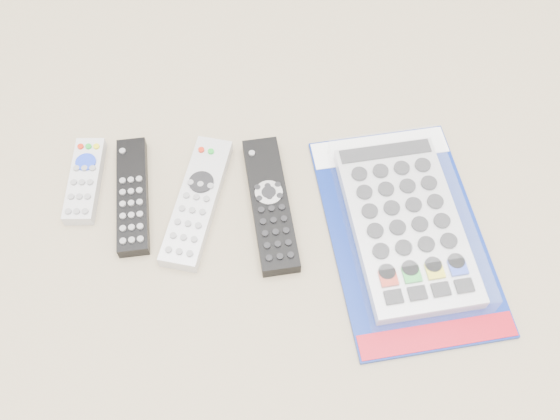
{
  "coord_description": "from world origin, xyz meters",
  "views": [
    {
      "loc": [
        0.07,
        -0.41,
        0.75
      ],
      "look_at": [
        0.06,
        0.03,
        0.01
      ],
      "focal_mm": 40.0,
      "sensor_mm": 36.0,
      "label": 1
    }
  ],
  "objects_px": {
    "remote_small_grey": "(85,180)",
    "jumbo_remote_packaged": "(406,224)",
    "remote_silver_dvd": "(197,202)",
    "remote_large_black": "(270,204)",
    "remote_slim_black": "(133,196)"
  },
  "relations": [
    {
      "from": "remote_small_grey",
      "to": "jumbo_remote_packaged",
      "type": "xyz_separation_m",
      "value": [
        0.45,
        -0.07,
        0.01
      ]
    },
    {
      "from": "remote_slim_black",
      "to": "remote_small_grey",
      "type": "bearing_deg",
      "value": 152.46
    },
    {
      "from": "remote_slim_black",
      "to": "remote_large_black",
      "type": "relative_size",
      "value": 0.87
    },
    {
      "from": "remote_slim_black",
      "to": "remote_large_black",
      "type": "bearing_deg",
      "value": -11.84
    },
    {
      "from": "remote_small_grey",
      "to": "remote_slim_black",
      "type": "bearing_deg",
      "value": -20.41
    },
    {
      "from": "remote_large_black",
      "to": "remote_slim_black",
      "type": "bearing_deg",
      "value": 166.84
    },
    {
      "from": "remote_large_black",
      "to": "remote_silver_dvd",
      "type": "bearing_deg",
      "value": 168.79
    },
    {
      "from": "remote_small_grey",
      "to": "remote_silver_dvd",
      "type": "bearing_deg",
      "value": -12.96
    },
    {
      "from": "remote_small_grey",
      "to": "remote_large_black",
      "type": "distance_m",
      "value": 0.27
    },
    {
      "from": "remote_slim_black",
      "to": "remote_large_black",
      "type": "height_order",
      "value": "remote_large_black"
    },
    {
      "from": "remote_small_grey",
      "to": "remote_silver_dvd",
      "type": "height_order",
      "value": "remote_silver_dvd"
    },
    {
      "from": "remote_large_black",
      "to": "jumbo_remote_packaged",
      "type": "height_order",
      "value": "jumbo_remote_packaged"
    },
    {
      "from": "remote_small_grey",
      "to": "jumbo_remote_packaged",
      "type": "relative_size",
      "value": 0.38
    },
    {
      "from": "remote_silver_dvd",
      "to": "remote_large_black",
      "type": "bearing_deg",
      "value": 9.15
    },
    {
      "from": "remote_large_black",
      "to": "jumbo_remote_packaged",
      "type": "relative_size",
      "value": 0.6
    }
  ]
}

